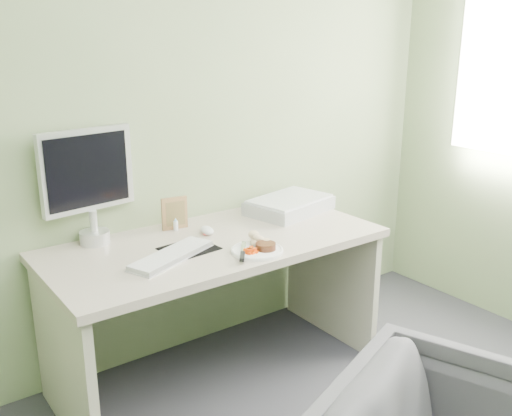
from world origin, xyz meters
TOP-DOWN VIEW (x-y plane):
  - wall_back at (0.00, 2.00)m, footprint 3.50×0.00m
  - desk at (0.00, 1.62)m, footprint 1.60×0.75m
  - plate at (0.07, 1.38)m, footprint 0.24×0.24m
  - steak at (0.10, 1.36)m, footprint 0.12×0.12m
  - potato_pile at (0.11, 1.44)m, footprint 0.11×0.08m
  - carrot_heap at (0.02, 1.37)m, footprint 0.07×0.06m
  - steak_knife at (-0.03, 1.36)m, footprint 0.16×0.20m
  - mousepad at (-0.16, 1.60)m, footprint 0.25×0.23m
  - keyboard at (-0.28, 1.54)m, footprint 0.45×0.28m
  - computer_mouse at (0.01, 1.72)m, footprint 0.08×0.11m
  - photo_frame at (-0.08, 1.88)m, footprint 0.13×0.03m
  - eyedrop_bottle at (-0.09, 1.86)m, footprint 0.02×0.02m
  - scanner at (0.57, 1.77)m, footprint 0.51×0.39m
  - monitor at (-0.48, 1.94)m, footprint 0.45×0.15m

SIDE VIEW (x-z plane):
  - desk at x=0.00m, z-range 0.18..0.91m
  - mousepad at x=-0.16m, z-range 0.73..0.73m
  - plate at x=0.07m, z-range 0.73..0.74m
  - keyboard at x=-0.28m, z-range 0.74..0.76m
  - computer_mouse at x=0.01m, z-range 0.73..0.77m
  - steak_knife at x=-0.03m, z-range 0.75..0.76m
  - steak at x=0.10m, z-range 0.74..0.77m
  - carrot_heap at x=0.02m, z-range 0.74..0.78m
  - eyedrop_bottle at x=-0.09m, z-range 0.73..0.79m
  - scanner at x=0.57m, z-range 0.73..0.80m
  - potato_pile at x=0.11m, z-range 0.74..0.80m
  - photo_frame at x=-0.08m, z-range 0.73..0.89m
  - monitor at x=-0.48m, z-range 0.76..1.30m
  - wall_back at x=0.00m, z-range -0.40..3.10m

